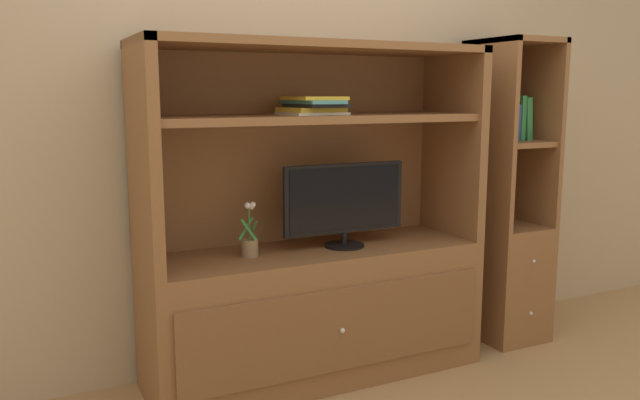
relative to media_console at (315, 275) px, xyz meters
The scene contains 7 objects.
painted_rear_wall 0.95m from the media_console, 90.00° to the left, with size 6.00×0.10×2.80m, color tan.
media_console is the anchor object (origin of this frame).
tv_monitor 0.39m from the media_console, 12.50° to the right, with size 0.65×0.20×0.42m.
potted_plant 0.40m from the media_console, behind, with size 0.10×0.10×0.26m.
magazine_stack 0.83m from the media_console, 139.75° to the right, with size 0.29×0.35×0.09m.
bookshelf_tall 1.22m from the media_console, ahead, with size 0.37×0.46×1.70m.
upright_book_row 1.41m from the media_console, ahead, with size 0.23×0.18×0.28m.
Camera 1 is at (-1.34, -2.35, 1.40)m, focal length 35.92 mm.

